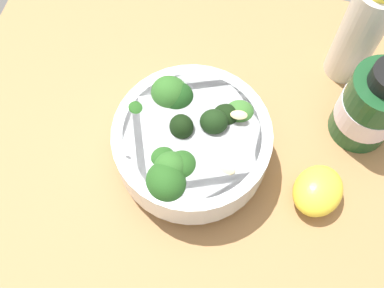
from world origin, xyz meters
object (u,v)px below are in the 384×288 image
(lemon_wedge, at_px, (318,188))
(bottle_short, at_px, (371,106))
(bowl_of_broccoli, at_px, (190,142))
(bottle_tall, at_px, (361,32))

(lemon_wedge, bearing_deg, bottle_short, 158.83)
(bowl_of_broccoli, xyz_separation_m, lemon_wedge, (0.01, 0.15, -0.03))
(bowl_of_broccoli, relative_size, lemon_wedge, 2.85)
(bottle_tall, height_order, bottle_short, bottle_tall)
(bowl_of_broccoli, bearing_deg, bottle_tall, 137.06)
(bowl_of_broccoli, distance_m, bottle_short, 0.21)
(bottle_tall, relative_size, bottle_short, 1.27)
(bowl_of_broccoli, height_order, bottle_tall, bottle_tall)
(lemon_wedge, height_order, bottle_tall, bottle_tall)
(bowl_of_broccoli, relative_size, bottle_tall, 1.14)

